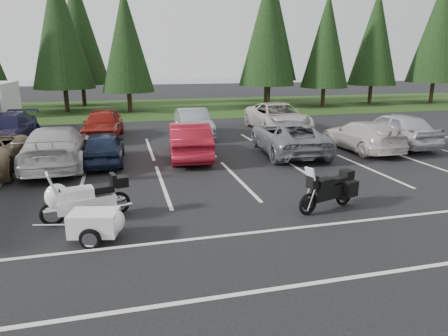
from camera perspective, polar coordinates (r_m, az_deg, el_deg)
The scene contains 25 objects.
ground at distance 12.86m, azimuth -10.49°, elevation -3.87°, with size 120.00×120.00×0.00m, color black.
grass_strip at distance 36.40m, azimuth -13.34°, elevation 8.25°, with size 80.00×16.00×0.01m, color #1E3511.
lake_water at distance 67.45m, azimuth -10.59°, elevation 11.41°, with size 70.00×50.00×0.02m, color slate.
stall_markings at distance 14.77m, azimuth -11.07°, elevation -1.39°, with size 32.00×16.00×0.01m, color silver.
conifer_4 at distance 35.40m, azimuth -22.49°, elevation 17.97°, with size 4.80×4.80×11.17m.
conifer_5 at distance 33.80m, azimuth -13.83°, elevation 17.29°, with size 4.14×4.14×9.63m.
conifer_6 at distance 36.63m, azimuth 6.28°, elevation 19.12°, with size 4.93×4.93×11.48m.
conifer_7 at distance 38.57m, azimuth 14.44°, elevation 17.21°, with size 4.27×4.27×9.94m.
conifer_8 at distance 42.12m, azimuth 20.81°, elevation 17.01°, with size 4.53×4.53×10.56m.
conifer_9 at distance 44.84m, azimuth 28.51°, elevation 17.19°, with size 5.19×5.19×12.10m.
conifer_back_b at distance 39.88m, azimuth -20.15°, elevation 18.09°, with size 4.97×4.97×11.58m.
conifer_back_c at distance 41.78m, azimuth 6.64°, elevation 19.69°, with size 5.50×5.50×12.81m.
car_near_3 at distance 17.16m, azimuth -22.83°, elevation 2.80°, with size 2.29×5.63×1.63m, color beige.
car_near_4 at distance 17.13m, azimuth -16.83°, elevation 2.85°, with size 1.60×3.97×1.35m, color #162038.
car_near_5 at distance 17.39m, azimuth -4.99°, elevation 3.97°, with size 1.65×4.74×1.56m, color maroon.
car_near_6 at distance 18.44m, azimuth 9.11°, elevation 4.43°, with size 2.53×5.49×1.53m, color slate.
car_near_7 at distance 19.93m, azimuth 19.07°, elevation 4.38°, with size 1.94×4.78×1.39m, color beige.
car_near_8 at distance 21.54m, azimuth 23.17°, elevation 5.13°, with size 1.98×4.91×1.67m, color #B3B3B8.
car_far_1 at distance 22.70m, azimuth -28.72°, elevation 4.80°, with size 2.19×5.38×1.56m, color #1C1A41.
car_far_2 at distance 22.66m, azimuth -16.92°, elevation 6.04°, with size 1.89×4.69×1.60m, color maroon.
car_far_3 at distance 22.38m, azimuth -4.38°, elevation 6.44°, with size 1.60×4.59×1.51m, color gray.
car_far_4 at distance 24.26m, azimuth 7.68°, elevation 7.20°, with size 2.75×5.97×1.66m, color beige.
touring_motorcycle at distance 11.15m, azimuth -19.17°, elevation -3.60°, with size 2.58×0.79×1.43m, color white, non-canonical shape.
cargo_trailer at distance 9.98m, azimuth -18.00°, elevation -7.86°, with size 1.58×0.89×0.73m, color white, non-canonical shape.
adventure_motorcycle at distance 11.61m, azimuth 14.55°, elevation -2.63°, with size 2.27×0.79×1.38m, color black, non-canonical shape.
Camera 1 is at (-0.71, -12.16, 4.15)m, focal length 32.00 mm.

